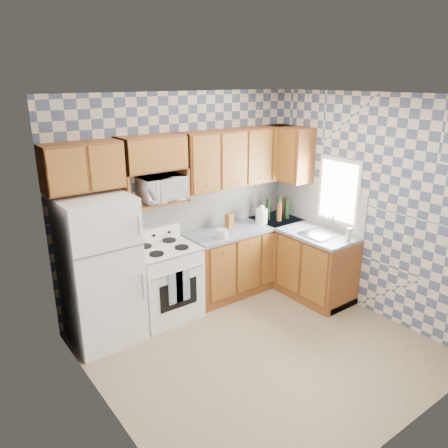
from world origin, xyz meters
The scene contains 31 objects.
floor centered at (0.00, 0.00, 0.00)m, with size 3.40×3.40×0.00m, color #796749.
back_wall centered at (0.00, 1.60, 1.35)m, with size 3.40×0.02×2.70m, color #4F5B7D.
right_wall centered at (1.70, 0.00, 1.35)m, with size 0.02×3.20×2.70m, color #4F5B7D.
backsplash_back centered at (0.40, 1.59, 1.20)m, with size 2.60×0.01×0.56m, color white.
backsplash_right centered at (1.69, 0.80, 1.20)m, with size 0.01×1.60×0.56m, color white.
refrigerator centered at (-1.27, 1.25, 0.84)m, with size 0.75×0.70×1.68m, color white.
stove_body centered at (-0.47, 1.28, 0.45)m, with size 0.76×0.65×0.90m, color white.
cooktop centered at (-0.47, 1.28, 0.91)m, with size 0.76×0.65×0.03m, color silver.
backguard centered at (-0.47, 1.55, 1.00)m, with size 0.76×0.08×0.17m, color white.
dish_towel_left centered at (-0.52, 0.93, 0.53)m, with size 0.19×0.03×0.39m, color navy.
dish_towel_right centered at (-0.42, 0.93, 0.53)m, with size 0.19×0.03×0.39m, color navy.
base_cabinets_back centered at (0.82, 1.30, 0.44)m, with size 1.75×0.60×0.88m, color brown.
base_cabinets_right centered at (1.40, 0.80, 0.44)m, with size 0.60×1.60×0.88m, color brown.
countertop_back centered at (0.82, 1.30, 0.90)m, with size 1.77×0.63×0.04m, color slate.
countertop_right centered at (1.40, 0.80, 0.90)m, with size 0.63×1.60×0.04m, color slate.
upper_cabinets_back centered at (0.82, 1.44, 1.85)m, with size 1.75×0.33×0.74m, color brown.
upper_cabinets_fridge centered at (-1.29, 1.44, 1.97)m, with size 0.82×0.33×0.50m, color brown.
upper_cabinets_right centered at (1.53, 1.25, 1.85)m, with size 0.33×0.70×0.74m, color brown.
microwave_shelf centered at (-0.47, 1.44, 1.44)m, with size 0.80×0.33×0.03m, color brown.
microwave centered at (-0.37, 1.44, 1.60)m, with size 0.53×0.36×0.29m, color white.
sink centered at (1.40, 0.45, 0.93)m, with size 0.48×0.40×0.03m, color #B7B7BC.
window centered at (1.69, 0.45, 1.45)m, with size 0.02×0.66×0.86m, color white.
bottle_0 centered at (1.42, 1.26, 1.08)m, with size 0.07×0.07×0.32m, color black.
bottle_1 centered at (1.52, 1.20, 1.07)m, with size 0.07×0.07×0.30m, color black.
bottle_2 centered at (1.57, 1.30, 1.06)m, with size 0.07×0.07×0.28m, color brown.
bottle_3 centered at (1.35, 1.18, 1.05)m, with size 0.07×0.07×0.26m, color brown.
bottle_4 centered at (1.27, 1.32, 1.07)m, with size 0.07×0.07×0.29m, color black.
knife_block centered at (0.60, 1.37, 1.02)m, with size 0.09×0.09×0.19m, color brown.
electric_kettle centered at (1.08, 1.25, 1.02)m, with size 0.16×0.16×0.21m, color white.
food_containers centered at (0.28, 1.11, 0.98)m, with size 0.17×0.17×0.11m, color beige, non-canonical shape.
soap_bottle centered at (1.48, 0.08, 1.01)m, with size 0.06×0.06×0.17m, color beige.
Camera 1 is at (-2.80, -3.07, 2.86)m, focal length 35.00 mm.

